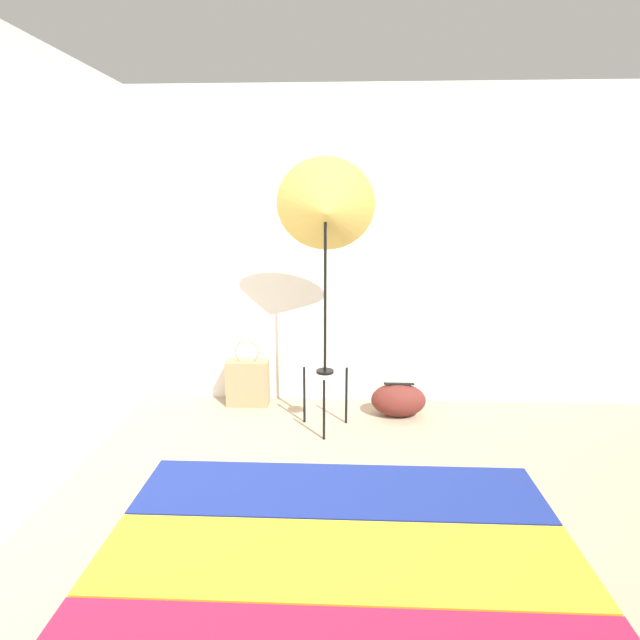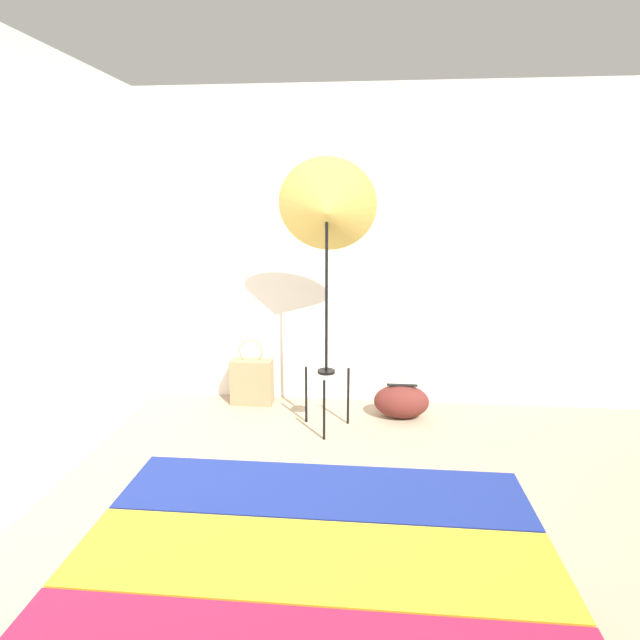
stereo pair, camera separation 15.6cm
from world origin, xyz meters
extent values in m
plane|color=gray|center=(0.00, 0.00, 0.00)|extent=(14.00, 14.00, 0.00)
cube|color=silver|center=(0.00, 2.20, 1.30)|extent=(8.00, 0.05, 2.60)
cube|color=silver|center=(-1.50, 1.00, 1.30)|extent=(0.05, 8.00, 2.60)
cube|color=gold|center=(0.25, -0.50, 0.51)|extent=(1.68, 0.41, 0.04)
cube|color=navy|center=(0.25, -0.09, 0.51)|extent=(1.68, 0.41, 0.04)
cylinder|color=black|center=(0.13, 1.40, 0.23)|extent=(0.02, 0.02, 0.46)
cylinder|color=black|center=(-0.04, 1.69, 0.23)|extent=(0.02, 0.02, 0.46)
cylinder|color=black|center=(0.29, 1.69, 0.23)|extent=(0.02, 0.02, 0.46)
cylinder|color=black|center=(0.13, 1.59, 0.46)|extent=(0.13, 0.13, 0.02)
cylinder|color=black|center=(0.13, 1.59, 1.06)|extent=(0.02, 0.02, 1.19)
cone|color=#D1B251|center=(0.13, 1.59, 1.65)|extent=(0.70, 0.39, 0.70)
cube|color=#9E7A56|center=(-0.55, 2.02, 0.20)|extent=(0.36, 0.15, 0.39)
torus|color=#9E7A56|center=(-0.55, 2.02, 0.47)|extent=(0.21, 0.01, 0.21)
ellipsoid|color=#5B231E|center=(0.72, 1.84, 0.14)|extent=(0.44, 0.27, 0.27)
cube|color=black|center=(0.72, 1.84, 0.28)|extent=(0.24, 0.04, 0.01)
camera|label=1|loc=(0.24, -1.97, 1.71)|focal=28.00mm
camera|label=2|loc=(0.40, -1.96, 1.71)|focal=28.00mm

